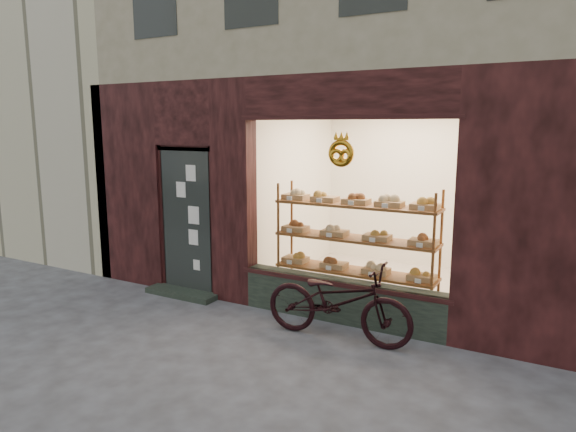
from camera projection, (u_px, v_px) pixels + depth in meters
The scene contains 4 objects.
ground at pixel (212, 384), 4.99m from camera, with size 90.00×90.00×0.00m, color #3C3C3C.
neighbor_left at pixel (44, 48), 13.53m from camera, with size 12.00×7.00×9.00m, color beige.
display_shelf at pixel (355, 248), 6.81m from camera, with size 2.20×0.45×1.70m.
bicycle at pixel (338, 301), 5.96m from camera, with size 0.62×1.78×0.94m, color black.
Camera 1 is at (2.90, -3.69, 2.48)m, focal length 32.00 mm.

